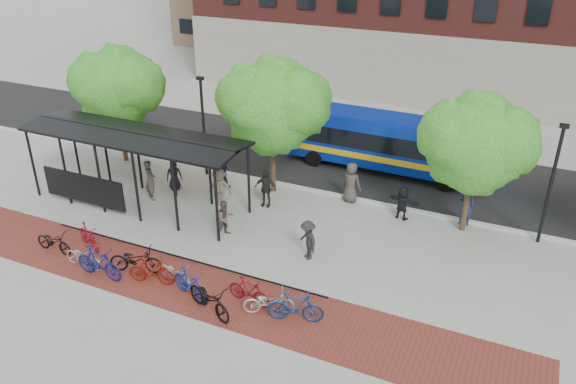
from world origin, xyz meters
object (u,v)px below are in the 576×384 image
at_px(bike_0, 54,242).
at_px(pedestrian_2, 221,171).
at_px(bike_5, 151,271).
at_px(pedestrian_1, 150,180).
at_px(pedestrian_7, 466,205).
at_px(pedestrian_0, 174,175).
at_px(tree_b, 275,102).
at_px(bike_11, 295,307).
at_px(bike_1, 89,236).
at_px(pedestrian_3, 220,187).
at_px(bike_2, 84,257).
at_px(tree_c, 479,141).
at_px(bike_4, 136,260).
at_px(pedestrian_4, 266,188).
at_px(lamp_post_left, 203,124).
at_px(bike_8, 209,299).
at_px(lamp_post_right, 551,182).
at_px(bus, 385,140).
at_px(tree_a, 118,84).
at_px(pedestrian_5, 403,203).
at_px(bike_10, 269,302).
at_px(bike_7, 190,284).
at_px(bus_shelter, 132,143).
at_px(pedestrian_6, 351,183).
at_px(pedestrian_8, 225,218).
at_px(bike_9, 249,291).
at_px(pedestrian_9, 308,240).
at_px(bike_3, 99,263).
at_px(bike_6, 176,274).

bearing_deg(bike_0, pedestrian_2, -19.78).
relative_size(bike_5, pedestrian_1, 0.91).
bearing_deg(pedestrian_7, pedestrian_0, -2.70).
height_order(tree_b, bike_11, tree_b).
bearing_deg(pedestrian_7, bike_1, 19.07).
distance_m(bike_0, pedestrian_3, 7.39).
height_order(bike_2, pedestrian_0, pedestrian_0).
height_order(tree_c, bike_2, tree_c).
relative_size(tree_b, pedestrian_1, 3.27).
xyz_separation_m(bike_4, pedestrian_4, (2.02, 6.82, 0.35)).
relative_size(lamp_post_left, bike_8, 2.39).
height_order(bike_8, pedestrian_0, pedestrian_0).
bearing_deg(lamp_post_right, pedestrian_1, -168.26).
xyz_separation_m(lamp_post_right, bike_2, (-15.66, -9.24, -2.28)).
xyz_separation_m(bus, bike_4, (-5.80, -13.03, -1.14)).
bearing_deg(tree_a, pedestrian_7, 1.44).
relative_size(pedestrian_0, pedestrian_5, 0.98).
bearing_deg(bike_10, bike_4, 64.30).
distance_m(bike_1, bike_2, 1.41).
xyz_separation_m(lamp_post_right, pedestrian_3, (-13.56, -2.67, -1.84)).
bearing_deg(tree_c, bike_7, -131.98).
height_order(bus_shelter, tree_a, tree_a).
relative_size(bike_2, pedestrian_0, 1.16).
bearing_deg(pedestrian_6, pedestrian_2, 22.27).
height_order(bike_2, pedestrian_4, pedestrian_4).
bearing_deg(bike_11, pedestrian_6, -9.55).
distance_m(pedestrian_7, pedestrian_8, 10.28).
relative_size(bike_9, pedestrian_6, 0.86).
xyz_separation_m(pedestrian_8, pedestrian_9, (3.81, -0.20, 0.03)).
bearing_deg(tree_a, bike_2, -59.73).
height_order(bike_4, pedestrian_3, pedestrian_3).
bearing_deg(bike_11, bike_2, 76.33).
xyz_separation_m(tree_c, lamp_post_right, (2.91, 0.25, -1.31)).
height_order(pedestrian_2, pedestrian_8, pedestrian_2).
height_order(lamp_post_right, pedestrian_1, lamp_post_right).
bearing_deg(lamp_post_right, pedestrian_7, 176.24).
height_order(tree_b, bike_0, tree_b).
distance_m(tree_b, bike_9, 9.66).
height_order(pedestrian_0, pedestrian_1, pedestrian_1).
xyz_separation_m(bike_11, pedestrian_6, (-1.16, 8.95, 0.40)).
height_order(tree_a, bike_4, tree_a).
bearing_deg(bike_3, lamp_post_left, 9.36).
height_order(tree_a, bike_6, tree_a).
distance_m(bus, bike_7, 13.90).
bearing_deg(bike_8, pedestrian_4, 34.33).
bearing_deg(tree_c, bike_1, -149.99).
distance_m(bike_3, bike_7, 3.78).
xyz_separation_m(tree_b, bike_4, (-1.75, -8.41, -3.92)).
distance_m(tree_b, pedestrian_4, 3.92).
bearing_deg(bike_2, bike_8, -91.48).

